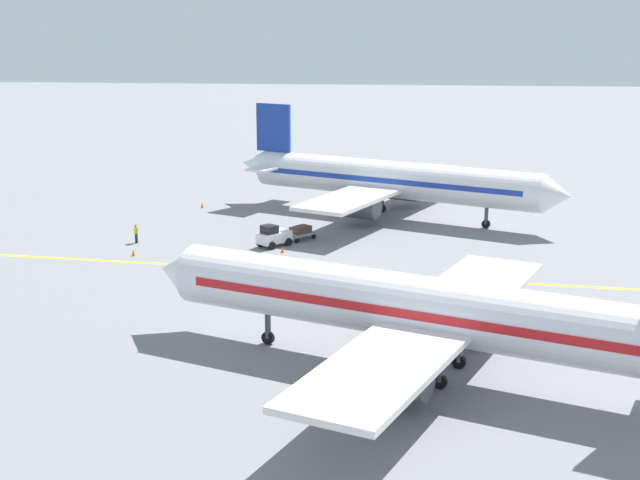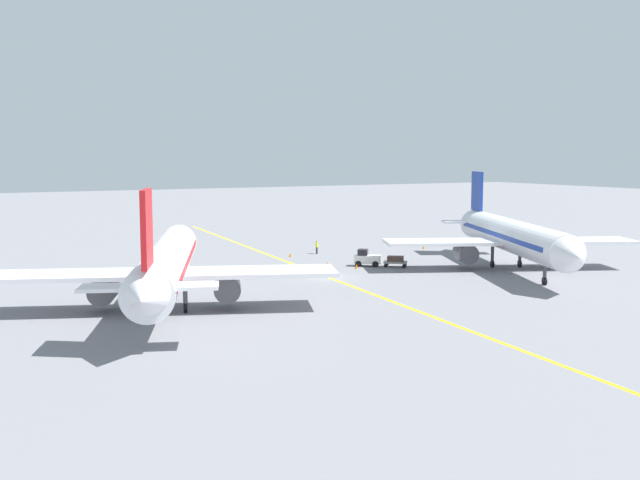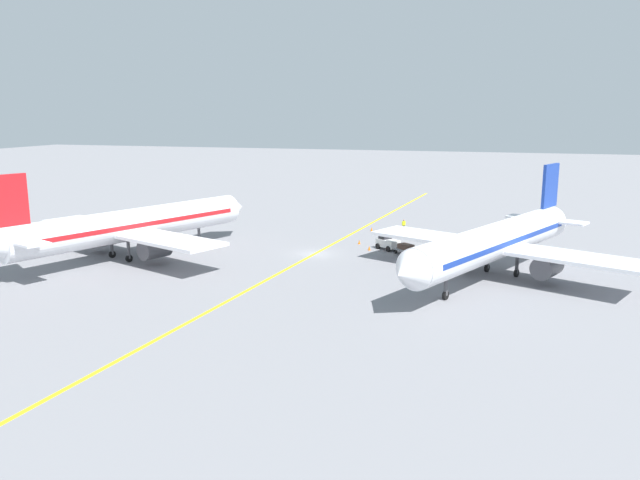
{
  "view_description": "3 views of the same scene",
  "coord_description": "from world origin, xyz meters",
  "px_view_note": "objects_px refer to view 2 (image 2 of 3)",
  "views": [
    {
      "loc": [
        66.44,
        6.68,
        19.34
      ],
      "look_at": [
        0.38,
        0.05,
        2.71
      ],
      "focal_mm": 50.0,
      "sensor_mm": 36.0,
      "label": 1
    },
    {
      "loc": [
        37.32,
        67.59,
        12.82
      ],
      "look_at": [
        -0.24,
        -2.26,
        3.7
      ],
      "focal_mm": 42.0,
      "sensor_mm": 36.0,
      "label": 2
    },
    {
      "loc": [
        -21.19,
        68.41,
        16.44
      ],
      "look_at": [
        -1.22,
        1.97,
        2.13
      ],
      "focal_mm": 35.0,
      "sensor_mm": 36.0,
      "label": 3
    }
  ],
  "objects_px": {
    "airplane_at_gate": "(511,236)",
    "airplane_adjacent_stand": "(166,265)",
    "baggage_tug_white": "(367,258)",
    "baggage_cart_trailing": "(395,260)",
    "traffic_cone_near_nose": "(357,266)",
    "traffic_cone_far_edge": "(328,264)",
    "ground_crew_worker": "(317,247)",
    "traffic_cone_by_wingtip": "(290,255)",
    "traffic_cone_mid_apron": "(424,247)"
  },
  "relations": [
    {
      "from": "baggage_tug_white",
      "to": "traffic_cone_far_edge",
      "type": "height_order",
      "value": "baggage_tug_white"
    },
    {
      "from": "traffic_cone_mid_apron",
      "to": "traffic_cone_by_wingtip",
      "type": "bearing_deg",
      "value": -3.85
    },
    {
      "from": "traffic_cone_mid_apron",
      "to": "baggage_cart_trailing",
      "type": "bearing_deg",
      "value": 43.27
    },
    {
      "from": "traffic_cone_near_nose",
      "to": "traffic_cone_mid_apron",
      "type": "relative_size",
      "value": 1.0
    },
    {
      "from": "traffic_cone_by_wingtip",
      "to": "traffic_cone_far_edge",
      "type": "xyz_separation_m",
      "value": [
        -0.35,
        9.08,
        0.0
      ]
    },
    {
      "from": "airplane_at_gate",
      "to": "baggage_tug_white",
      "type": "bearing_deg",
      "value": -37.21
    },
    {
      "from": "traffic_cone_by_wingtip",
      "to": "ground_crew_worker",
      "type": "bearing_deg",
      "value": -166.16
    },
    {
      "from": "traffic_cone_far_edge",
      "to": "baggage_tug_white",
      "type": "bearing_deg",
      "value": 152.54
    },
    {
      "from": "traffic_cone_near_nose",
      "to": "airplane_at_gate",
      "type": "bearing_deg",
      "value": 149.76
    },
    {
      "from": "baggage_tug_white",
      "to": "traffic_cone_far_edge",
      "type": "distance_m",
      "value": 4.55
    },
    {
      "from": "traffic_cone_near_nose",
      "to": "traffic_cone_far_edge",
      "type": "height_order",
      "value": "same"
    },
    {
      "from": "airplane_at_gate",
      "to": "traffic_cone_far_edge",
      "type": "bearing_deg",
      "value": -35.08
    },
    {
      "from": "airplane_adjacent_stand",
      "to": "traffic_cone_mid_apron",
      "type": "distance_m",
      "value": 48.22
    },
    {
      "from": "baggage_tug_white",
      "to": "baggage_cart_trailing",
      "type": "height_order",
      "value": "baggage_tug_white"
    },
    {
      "from": "traffic_cone_near_nose",
      "to": "traffic_cone_mid_apron",
      "type": "xyz_separation_m",
      "value": [
        -17.23,
        -10.93,
        0.0
      ]
    },
    {
      "from": "ground_crew_worker",
      "to": "traffic_cone_near_nose",
      "type": "distance_m",
      "value": 13.48
    },
    {
      "from": "airplane_at_gate",
      "to": "airplane_adjacent_stand",
      "type": "bearing_deg",
      "value": 4.08
    },
    {
      "from": "traffic_cone_mid_apron",
      "to": "airplane_adjacent_stand",
      "type": "bearing_deg",
      "value": 27.82
    },
    {
      "from": "airplane_adjacent_stand",
      "to": "baggage_tug_white",
      "type": "bearing_deg",
      "value": -155.23
    },
    {
      "from": "airplane_adjacent_stand",
      "to": "baggage_tug_white",
      "type": "relative_size",
      "value": 10.41
    },
    {
      "from": "traffic_cone_near_nose",
      "to": "traffic_cone_mid_apron",
      "type": "bearing_deg",
      "value": -147.62
    },
    {
      "from": "traffic_cone_mid_apron",
      "to": "traffic_cone_far_edge",
      "type": "bearing_deg",
      "value": 22.0
    },
    {
      "from": "ground_crew_worker",
      "to": "traffic_cone_far_edge",
      "type": "height_order",
      "value": "ground_crew_worker"
    },
    {
      "from": "airplane_adjacent_stand",
      "to": "baggage_cart_trailing",
      "type": "height_order",
      "value": "airplane_adjacent_stand"
    },
    {
      "from": "traffic_cone_by_wingtip",
      "to": "traffic_cone_mid_apron",
      "type": "bearing_deg",
      "value": 176.15
    },
    {
      "from": "airplane_adjacent_stand",
      "to": "ground_crew_worker",
      "type": "distance_m",
      "value": 37.03
    },
    {
      "from": "baggage_cart_trailing",
      "to": "traffic_cone_near_nose",
      "type": "height_order",
      "value": "baggage_cart_trailing"
    },
    {
      "from": "traffic_cone_mid_apron",
      "to": "traffic_cone_by_wingtip",
      "type": "relative_size",
      "value": 1.0
    },
    {
      "from": "ground_crew_worker",
      "to": "traffic_cone_by_wingtip",
      "type": "height_order",
      "value": "ground_crew_worker"
    },
    {
      "from": "airplane_at_gate",
      "to": "ground_crew_worker",
      "type": "relative_size",
      "value": 20.08
    },
    {
      "from": "ground_crew_worker",
      "to": "baggage_cart_trailing",
      "type": "bearing_deg",
      "value": 100.2
    },
    {
      "from": "traffic_cone_near_nose",
      "to": "traffic_cone_far_edge",
      "type": "bearing_deg",
      "value": -57.98
    },
    {
      "from": "airplane_adjacent_stand",
      "to": "baggage_cart_trailing",
      "type": "bearing_deg",
      "value": -160.57
    },
    {
      "from": "airplane_at_gate",
      "to": "baggage_tug_white",
      "type": "relative_size",
      "value": 10.29
    },
    {
      "from": "airplane_adjacent_stand",
      "to": "traffic_cone_mid_apron",
      "type": "height_order",
      "value": "airplane_adjacent_stand"
    },
    {
      "from": "ground_crew_worker",
      "to": "traffic_cone_far_edge",
      "type": "xyz_separation_m",
      "value": [
        4.0,
        10.15,
        -0.63
      ]
    },
    {
      "from": "baggage_cart_trailing",
      "to": "traffic_cone_near_nose",
      "type": "distance_m",
      "value": 4.72
    },
    {
      "from": "airplane_at_gate",
      "to": "traffic_cone_mid_apron",
      "type": "bearing_deg",
      "value": -96.92
    },
    {
      "from": "airplane_adjacent_stand",
      "to": "traffic_cone_by_wingtip",
      "type": "distance_m",
      "value": 33.24
    },
    {
      "from": "baggage_cart_trailing",
      "to": "traffic_cone_near_nose",
      "type": "xyz_separation_m",
      "value": [
        4.59,
        -0.98,
        -0.49
      ]
    },
    {
      "from": "baggage_tug_white",
      "to": "baggage_cart_trailing",
      "type": "distance_m",
      "value": 3.3
    },
    {
      "from": "airplane_at_gate",
      "to": "airplane_adjacent_stand",
      "type": "xyz_separation_m",
      "value": [
        40.17,
        2.86,
        0.0
      ]
    },
    {
      "from": "baggage_tug_white",
      "to": "traffic_cone_by_wingtip",
      "type": "bearing_deg",
      "value": -68.73
    },
    {
      "from": "airplane_adjacent_stand",
      "to": "traffic_cone_by_wingtip",
      "type": "bearing_deg",
      "value": -134.05
    },
    {
      "from": "baggage_cart_trailing",
      "to": "traffic_cone_by_wingtip",
      "type": "relative_size",
      "value": 5.28
    },
    {
      "from": "airplane_at_gate",
      "to": "traffic_cone_by_wingtip",
      "type": "bearing_deg",
      "value": -50.58
    },
    {
      "from": "baggage_tug_white",
      "to": "traffic_cone_by_wingtip",
      "type": "relative_size",
      "value": 5.96
    },
    {
      "from": "traffic_cone_far_edge",
      "to": "baggage_cart_trailing",
      "type": "bearing_deg",
      "value": 147.77
    },
    {
      "from": "baggage_tug_white",
      "to": "airplane_adjacent_stand",
      "type": "bearing_deg",
      "value": 24.77
    },
    {
      "from": "ground_crew_worker",
      "to": "traffic_cone_by_wingtip",
      "type": "xyz_separation_m",
      "value": [
        4.34,
        1.07,
        -0.63
      ]
    }
  ]
}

